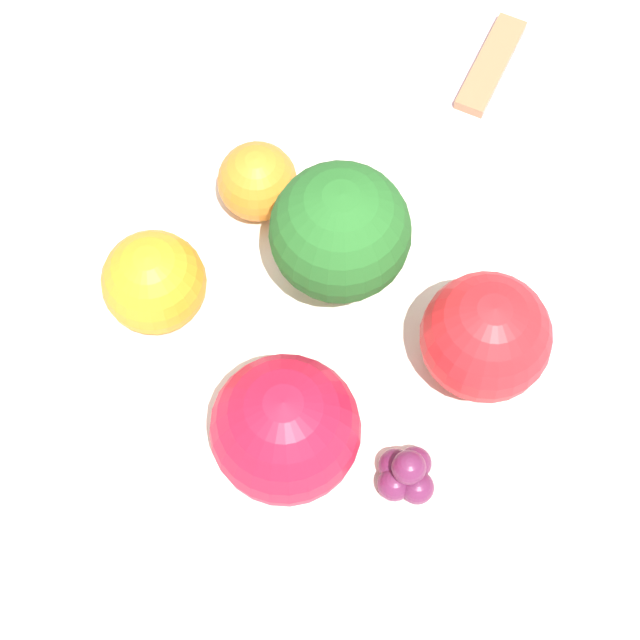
% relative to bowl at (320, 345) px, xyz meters
% --- Properties ---
extents(ground_plane, '(6.00, 6.00, 0.00)m').
position_rel_bowl_xyz_m(ground_plane, '(0.00, 0.00, -0.04)').
color(ground_plane, gray).
extents(table_surface, '(1.20, 1.20, 0.02)m').
position_rel_bowl_xyz_m(table_surface, '(0.00, 0.00, -0.03)').
color(table_surface, silver).
rests_on(table_surface, ground_plane).
extents(bowl, '(0.21, 0.21, 0.03)m').
position_rel_bowl_xyz_m(bowl, '(0.00, 0.00, 0.00)').
color(bowl, silver).
rests_on(bowl, table_surface).
extents(broccoli, '(0.06, 0.06, 0.07)m').
position_rel_bowl_xyz_m(broccoli, '(0.01, -0.02, 0.06)').
color(broccoli, '#99C17A').
rests_on(broccoli, bowl).
extents(apple_red, '(0.06, 0.06, 0.06)m').
position_rel_bowl_xyz_m(apple_red, '(-0.03, 0.05, 0.05)').
color(apple_red, '#B7142D').
rests_on(apple_red, bowl).
extents(apple_green, '(0.06, 0.06, 0.06)m').
position_rel_bowl_xyz_m(apple_green, '(-0.06, -0.03, 0.04)').
color(apple_green, red).
rests_on(apple_green, bowl).
extents(orange_front, '(0.04, 0.04, 0.04)m').
position_rel_bowl_xyz_m(orange_front, '(0.06, -0.03, 0.03)').
color(orange_front, orange).
rests_on(orange_front, bowl).
extents(orange_back, '(0.05, 0.05, 0.05)m').
position_rel_bowl_xyz_m(orange_back, '(0.06, 0.04, 0.04)').
color(orange_back, orange).
rests_on(orange_back, bowl).
extents(grape_cluster, '(0.03, 0.03, 0.03)m').
position_rel_bowl_xyz_m(grape_cluster, '(-0.07, 0.03, 0.03)').
color(grape_cluster, '#5B1E42').
rests_on(grape_cluster, bowl).
extents(spoon, '(0.03, 0.07, 0.01)m').
position_rel_bowl_xyz_m(spoon, '(0.04, -0.19, -0.01)').
color(spoon, olive).
rests_on(spoon, table_surface).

